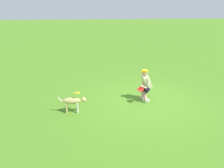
{
  "coord_description": "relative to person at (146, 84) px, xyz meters",
  "views": [
    {
      "loc": [
        1.89,
        8.16,
        4.08
      ],
      "look_at": [
        1.39,
        0.27,
        0.9
      ],
      "focal_mm": 36.75,
      "sensor_mm": 36.0,
      "label": 1
    }
  ],
  "objects": [
    {
      "name": "person",
      "position": [
        0.0,
        0.0,
        0.0
      ],
      "size": [
        0.56,
        0.66,
        1.29
      ],
      "rotation": [
        0.0,
        0.0,
        0.17
      ],
      "color": "silver",
      "rests_on": "ground_plane"
    },
    {
      "name": "frisbee_flying",
      "position": [
        2.63,
        0.82,
        0.06
      ],
      "size": [
        0.32,
        0.32,
        0.1
      ],
      "primitive_type": "cylinder",
      "rotation": [
        0.16,
        0.16,
        5.83
      ],
      "color": "yellow"
    },
    {
      "name": "dog",
      "position": [
        2.79,
        0.81,
        -0.27
      ],
      "size": [
        1.07,
        0.27,
        0.62
      ],
      "rotation": [
        0.0,
        0.0,
        3.12
      ],
      "color": "tan",
      "rests_on": "ground_plane"
    },
    {
      "name": "frisbee_held",
      "position": [
        0.26,
        0.29,
        -0.09
      ],
      "size": [
        0.3,
        0.29,
        0.11
      ],
      "primitive_type": "cylinder",
      "rotation": [
        0.19,
        -0.16,
        3.32
      ],
      "color": "red",
      "rests_on": "person"
    },
    {
      "name": "ground_plane",
      "position": [
        -0.02,
        0.13,
        -0.7
      ],
      "size": [
        60.0,
        60.0,
        0.0
      ],
      "primitive_type": "plane",
      "color": "#4C8222"
    }
  ]
}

